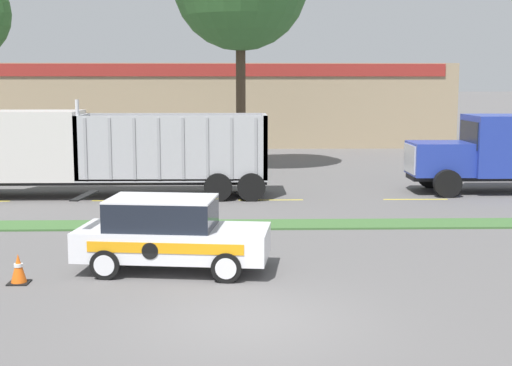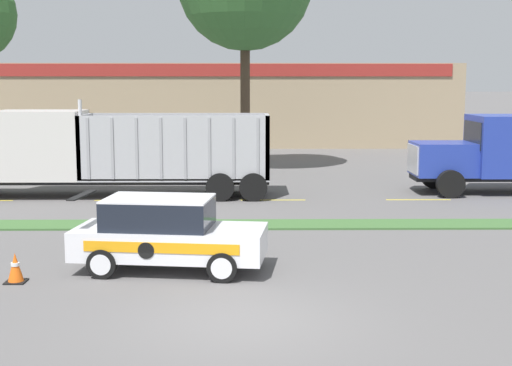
% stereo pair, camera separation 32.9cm
% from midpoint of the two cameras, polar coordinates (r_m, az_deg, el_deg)
% --- Properties ---
extents(ground_plane, '(600.00, 600.00, 0.00)m').
position_cam_midpoint_polar(ground_plane, '(13.31, -1.32, -10.95)').
color(ground_plane, '#5B5959').
extents(grass_verge, '(120.00, 1.40, 0.06)m').
position_cam_midpoint_polar(grass_verge, '(21.72, -1.41, -3.35)').
color(grass_verge, '#3D6633').
rests_on(grass_verge, ground_plane).
extents(centre_line_3, '(2.40, 0.14, 0.01)m').
position_cam_midpoint_polar(centre_line_3, '(26.70, -10.83, -1.39)').
color(centre_line_3, yellow).
rests_on(centre_line_3, ground_plane).
extents(centre_line_4, '(2.40, 0.14, 0.01)m').
position_cam_midpoint_polar(centre_line_4, '(26.37, 0.84, -1.36)').
color(centre_line_4, yellow).
rests_on(centre_line_4, ground_plane).
extents(centre_line_5, '(2.40, 0.14, 0.01)m').
position_cam_midpoint_polar(centre_line_5, '(27.13, 12.31, -1.28)').
color(centre_line_5, yellow).
rests_on(centre_line_5, ground_plane).
extents(dump_truck_mid, '(12.35, 2.65, 3.70)m').
position_cam_midpoint_polar(dump_truck_mid, '(27.87, -15.06, 2.31)').
color(dump_truck_mid, black).
rests_on(dump_truck_mid, ground_plane).
extents(rally_car, '(4.56, 2.36, 1.74)m').
position_cam_midpoint_polar(rally_car, '(16.61, -7.47, -4.01)').
color(rally_car, white).
rests_on(rally_car, ground_plane).
extents(traffic_cone, '(0.44, 0.44, 0.66)m').
position_cam_midpoint_polar(traffic_cone, '(16.43, -19.02, -6.52)').
color(traffic_cone, black).
rests_on(traffic_cone, ground_plane).
extents(store_building_backdrop, '(37.02, 12.10, 5.53)m').
position_cam_midpoint_polar(store_building_backdrop, '(52.41, -6.25, 6.34)').
color(store_building_backdrop, '#9E896B').
rests_on(store_building_backdrop, ground_plane).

